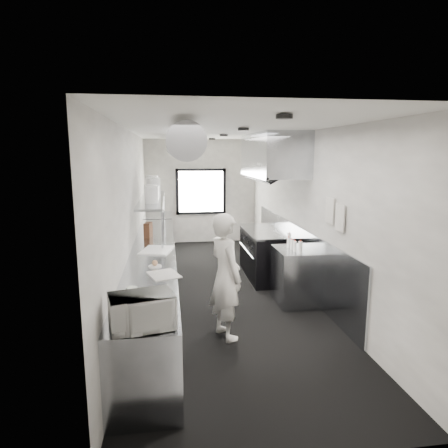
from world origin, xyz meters
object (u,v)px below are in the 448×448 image
object	(u,v)px
small_plate	(155,266)
plate_stack_a	(152,195)
knife_block	(148,230)
far_work_table	(159,233)
plate_stack_b	(151,193)
line_cook	(226,276)
squeeze_bottle_e	(289,239)
bottle_station	(296,276)
squeeze_bottle_c	(292,245)
exhaust_hood	(273,155)
squeeze_bottle_a	(300,248)
plate_stack_c	(154,187)
deli_tub_a	(131,301)
plate_stack_d	(152,185)
microwave	(142,311)
squeeze_bottle_b	(295,247)
range	(268,254)
squeeze_bottle_d	(289,242)
deli_tub_b	(132,291)
prep_counter	(154,278)
cutting_board	(157,250)
pass_shelf	(152,200)

from	to	relation	value
small_plate	plate_stack_a	bearing A→B (deg)	92.85
knife_block	plate_stack_a	bearing A→B (deg)	-59.14
far_work_table	plate_stack_b	bearing A→B (deg)	-91.07
line_cook	plate_stack_b	xyz separation A→B (m)	(-1.03, 2.31, 0.88)
plate_stack_a	squeeze_bottle_e	distance (m)	2.51
bottle_station	squeeze_bottle_c	size ratio (longest dim) A/B	5.61
exhaust_hood	plate_stack_b	xyz separation A→B (m)	(-2.30, -0.14, -0.67)
plate_stack_b	squeeze_bottle_a	distance (m)	2.87
plate_stack_c	squeeze_bottle_e	xyz separation A→B (m)	(2.30, -1.64, -0.76)
deli_tub_a	plate_stack_d	world-z (taller)	plate_stack_d
small_plate	plate_stack_a	xyz separation A→B (m)	(-0.08, 1.70, 0.81)
microwave	squeeze_bottle_a	size ratio (longest dim) A/B	2.73
microwave	squeeze_bottle_b	size ratio (longest dim) A/B	3.11
microwave	small_plate	distance (m)	1.91
range	plate_stack_c	bearing A→B (deg)	165.06
range	line_cook	bearing A→B (deg)	-116.19
plate_stack_b	squeeze_bottle_d	size ratio (longest dim) A/B	1.81
microwave	squeeze_bottle_d	distance (m)	3.52
far_work_table	deli_tub_b	distance (m)	5.68
plate_stack_d	squeeze_bottle_b	distance (m)	3.53
bottle_station	squeeze_bottle_d	xyz separation A→B (m)	(-0.09, 0.14, 0.53)
line_cook	squeeze_bottle_a	size ratio (longest dim) A/B	8.93
far_work_table	squeeze_bottle_d	distance (m)	4.39
microwave	deli_tub_b	distance (m)	0.86
microwave	small_plate	size ratio (longest dim) A/B	2.79
exhaust_hood	plate_stack_c	xyz separation A→B (m)	(-2.27, 0.59, -0.63)
squeeze_bottle_e	plate_stack_b	bearing A→B (deg)	158.62
small_plate	deli_tub_a	bearing A→B (deg)	-98.29
bottle_station	far_work_table	distance (m)	4.53
squeeze_bottle_a	squeeze_bottle_e	world-z (taller)	squeeze_bottle_e
prep_counter	line_cook	distance (m)	1.64
plate_stack_b	knife_block	bearing A→B (deg)	151.61
squeeze_bottle_c	plate_stack_d	bearing A→B (deg)	133.43
cutting_board	knife_block	bearing A→B (deg)	99.56
far_work_table	knife_block	bearing A→B (deg)	-92.66
far_work_table	squeeze_bottle_b	xyz separation A→B (m)	(2.22, -4.05, 0.53)
pass_shelf	squeeze_bottle_b	xyz separation A→B (m)	(2.26, -1.85, -0.55)
pass_shelf	far_work_table	world-z (taller)	pass_shelf
exhaust_hood	squeeze_bottle_b	xyz separation A→B (m)	(-0.03, -1.55, -1.41)
bottle_station	plate_stack_d	world-z (taller)	plate_stack_d
plate_stack_d	prep_counter	bearing A→B (deg)	-88.17
knife_block	plate_stack_c	size ratio (longest dim) A/B	0.71
plate_stack_b	plate_stack_c	xyz separation A→B (m)	(0.03, 0.73, 0.04)
squeeze_bottle_e	deli_tub_a	bearing A→B (deg)	-135.33
range	line_cook	world-z (taller)	line_cook
deli_tub_b	plate_stack_d	distance (m)	4.25
squeeze_bottle_a	squeeze_bottle_e	xyz separation A→B (m)	(0.02, 0.62, 0.00)
knife_block	plate_stack_b	distance (m)	0.69
plate_stack_c	knife_block	bearing A→B (deg)	-98.28
plate_stack_a	plate_stack_b	bearing A→B (deg)	95.23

